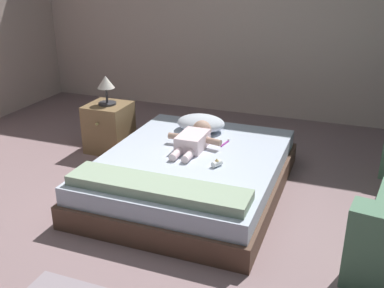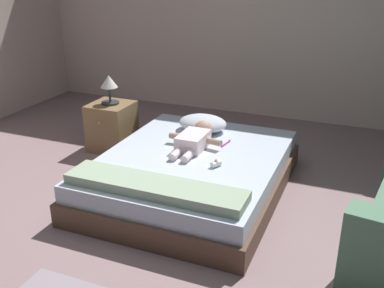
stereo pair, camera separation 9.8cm
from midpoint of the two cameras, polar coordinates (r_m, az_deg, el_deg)
ground_plane at (r=3.32m, az=-5.57°, el=-11.30°), size 8.00×8.00×0.00m
wall_behind_bed at (r=5.63m, az=7.98°, el=17.16°), size 8.00×0.12×2.70m
bed at (r=3.80m, az=-0.74°, el=-3.76°), size 1.47×1.87×0.33m
pillow at (r=4.25m, az=0.49°, el=2.68°), size 0.46×0.36×0.15m
baby at (r=3.89m, az=-0.35°, el=0.72°), size 0.49×0.65×0.17m
toothbrush at (r=3.97m, az=3.59°, el=0.13°), size 0.04×0.16×0.02m
nightstand at (r=4.70m, az=-11.11°, el=2.10°), size 0.41×0.44×0.49m
lamp at (r=4.56m, az=-11.52°, el=7.33°), size 0.18×0.18×0.29m
blanket at (r=3.15m, az=-5.38°, el=-5.53°), size 1.33×0.29×0.07m
baby_bottle at (r=3.52m, az=2.38°, el=-2.47°), size 0.08×0.10×0.07m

